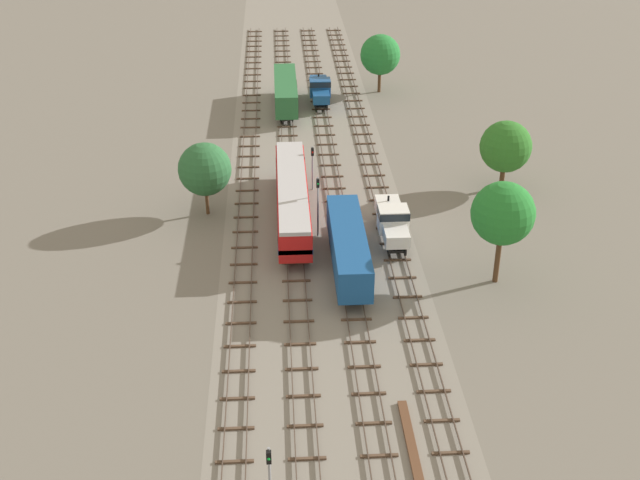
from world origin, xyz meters
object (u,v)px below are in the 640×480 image
at_px(freight_boxcar_centre_left_nearest, 348,246).
at_px(shunter_loco_centre_left_far, 320,88).
at_px(freight_boxcar_left_midfar, 286,91).
at_px(signal_post_near, 312,162).
at_px(diesel_railcar_left_mid, 292,197).
at_px(shunter_loco_centre_near, 392,220).
at_px(signal_post_mid, 318,200).
at_px(signal_post_nearest, 270,475).

xyz_separation_m(freight_boxcar_centre_left_nearest, shunter_loco_centre_left_far, (-0.01, 42.98, -0.44)).
distance_m(freight_boxcar_left_midfar, signal_post_near, 24.72).
bearing_deg(freight_boxcar_centre_left_nearest, freight_boxcar_left_midfar, 96.24).
xyz_separation_m(diesel_railcar_left_mid, signal_post_near, (2.24, 6.86, 0.47)).
relative_size(shunter_loco_centre_near, shunter_loco_centre_left_far, 1.00).
relative_size(freight_boxcar_left_midfar, signal_post_mid, 2.35).
bearing_deg(signal_post_nearest, diesel_railcar_left_mid, 86.50).
bearing_deg(freight_boxcar_left_midfar, shunter_loco_centre_near, -75.85).
distance_m(diesel_railcar_left_mid, shunter_loco_centre_left_far, 33.69).
height_order(shunter_loco_centre_near, freight_boxcar_left_midfar, freight_boxcar_left_midfar).
xyz_separation_m(freight_boxcar_centre_left_nearest, signal_post_near, (-2.25, 16.45, 0.62)).
distance_m(shunter_loco_centre_near, freight_boxcar_left_midfar, 36.70).
bearing_deg(shunter_loco_centre_left_far, diesel_railcar_left_mid, -97.66).
bearing_deg(signal_post_near, signal_post_mid, -90.00).
height_order(freight_boxcar_centre_left_nearest, signal_post_near, signal_post_near).
relative_size(shunter_loco_centre_left_far, signal_post_near, 1.77).
xyz_separation_m(signal_post_nearest, signal_post_near, (4.49, 43.52, -0.28)).
xyz_separation_m(freight_boxcar_left_midfar, signal_post_mid, (2.24, -34.67, 1.30)).
xyz_separation_m(freight_boxcar_left_midfar, signal_post_nearest, (-2.25, -68.13, 0.90)).
bearing_deg(freight_boxcar_left_midfar, shunter_loco_centre_left_far, 23.20).
height_order(shunter_loco_centre_near, signal_post_mid, signal_post_mid).
bearing_deg(signal_post_mid, signal_post_near, 90.00).
distance_m(signal_post_near, signal_post_mid, 10.08).
height_order(shunter_loco_centre_near, signal_post_nearest, signal_post_nearest).
height_order(freight_boxcar_left_midfar, signal_post_near, signal_post_near).
height_order(diesel_railcar_left_mid, signal_post_nearest, signal_post_nearest).
height_order(shunter_loco_centre_near, signal_post_near, signal_post_near).
xyz_separation_m(freight_boxcar_centre_left_nearest, signal_post_nearest, (-6.74, -27.07, 0.90)).
xyz_separation_m(shunter_loco_centre_near, signal_post_nearest, (-11.22, -32.55, 1.34)).
distance_m(shunter_loco_centre_near, shunter_loco_centre_left_far, 37.77).
bearing_deg(shunter_loco_centre_near, signal_post_near, 121.53).
bearing_deg(diesel_railcar_left_mid, signal_post_mid, -54.96).
xyz_separation_m(freight_boxcar_centre_left_nearest, signal_post_mid, (-2.25, 6.39, 1.30)).
relative_size(freight_boxcar_left_midfar, shunter_loco_centre_left_far, 1.65).
relative_size(diesel_railcar_left_mid, signal_post_near, 4.28).
distance_m(signal_post_nearest, signal_post_near, 43.76).
xyz_separation_m(signal_post_near, signal_post_mid, (0.00, -10.06, 0.67)).
bearing_deg(diesel_railcar_left_mid, freight_boxcar_centre_left_nearest, -64.88).
bearing_deg(diesel_railcar_left_mid, shunter_loco_centre_near, -24.61).
relative_size(freight_boxcar_centre_left_nearest, signal_post_nearest, 2.66).
xyz_separation_m(signal_post_nearest, signal_post_mid, (4.49, 33.46, 0.40)).
relative_size(freight_boxcar_centre_left_nearest, freight_boxcar_left_midfar, 1.00).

